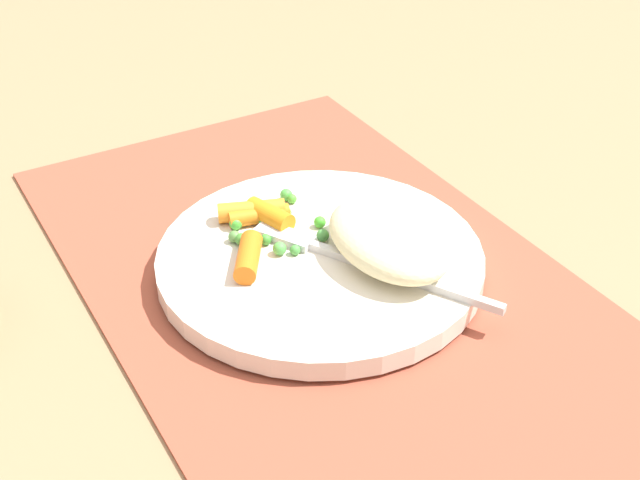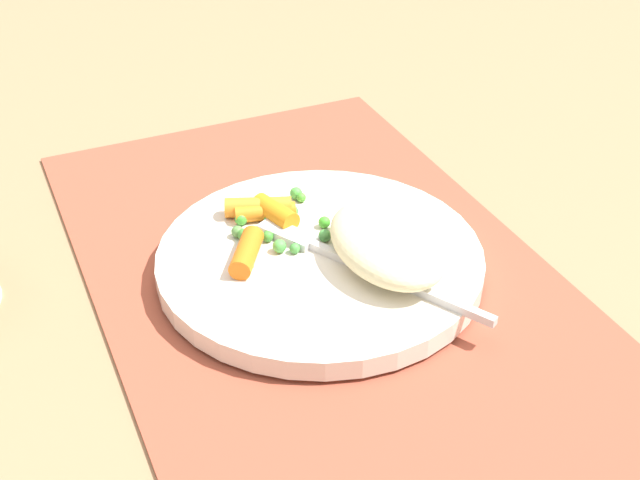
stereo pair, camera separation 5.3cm
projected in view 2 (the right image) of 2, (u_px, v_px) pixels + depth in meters
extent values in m
plane|color=#997551|center=(320.00, 275.00, 0.62)|extent=(2.40, 2.40, 0.00)
cube|color=#9E4733|center=(320.00, 272.00, 0.62)|extent=(0.51, 0.31, 0.01)
cylinder|color=silver|center=(320.00, 260.00, 0.61)|extent=(0.23, 0.23, 0.01)
ellipsoid|color=beige|center=(387.00, 243.00, 0.59)|extent=(0.11, 0.07, 0.03)
cylinder|color=orange|center=(265.00, 212.00, 0.64)|extent=(0.02, 0.05, 0.01)
cylinder|color=orange|center=(247.00, 252.00, 0.59)|extent=(0.05, 0.04, 0.02)
cylinder|color=orange|center=(275.00, 213.00, 0.64)|extent=(0.04, 0.03, 0.02)
cylinder|color=orange|center=(258.00, 207.00, 0.64)|extent=(0.03, 0.05, 0.02)
sphere|color=green|center=(241.00, 219.00, 0.64)|extent=(0.01, 0.01, 0.01)
sphere|color=green|center=(296.00, 193.00, 0.67)|extent=(0.01, 0.01, 0.01)
sphere|color=green|center=(290.00, 212.00, 0.64)|extent=(0.01, 0.01, 0.01)
sphere|color=#489744|center=(325.00, 236.00, 0.62)|extent=(0.01, 0.01, 0.01)
sphere|color=green|center=(268.00, 236.00, 0.62)|extent=(0.01, 0.01, 0.01)
sphere|color=green|center=(295.00, 249.00, 0.61)|extent=(0.01, 0.01, 0.01)
sphere|color=#4DA446|center=(279.00, 246.00, 0.61)|extent=(0.01, 0.01, 0.01)
sphere|color=green|center=(269.00, 219.00, 0.64)|extent=(0.01, 0.01, 0.01)
sphere|color=#489334|center=(244.00, 235.00, 0.62)|extent=(0.01, 0.01, 0.01)
sphere|color=green|center=(324.00, 222.00, 0.63)|extent=(0.01, 0.01, 0.01)
sphere|color=green|center=(301.00, 198.00, 0.66)|extent=(0.01, 0.01, 0.01)
sphere|color=green|center=(250.00, 269.00, 0.58)|extent=(0.01, 0.01, 0.01)
sphere|color=#588D44|center=(237.00, 232.00, 0.62)|extent=(0.01, 0.01, 0.01)
sphere|color=green|center=(247.00, 267.00, 0.59)|extent=(0.01, 0.01, 0.01)
cube|color=silver|center=(287.00, 234.00, 0.62)|extent=(0.05, 0.04, 0.01)
cube|color=silver|center=(398.00, 281.00, 0.58)|extent=(0.13, 0.08, 0.01)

